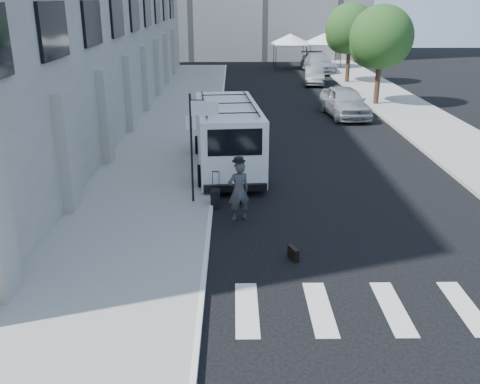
{
  "coord_description": "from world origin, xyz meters",
  "views": [
    {
      "loc": [
        -1.27,
        -13.06,
        6.42
      ],
      "look_at": [
        -1.1,
        0.89,
        1.3
      ],
      "focal_mm": 40.0,
      "sensor_mm": 36.0,
      "label": 1
    }
  ],
  "objects_px": {
    "businessman": "(239,191)",
    "suitcase": "(215,198)",
    "parked_car_b": "(315,76)",
    "parked_car_a": "(345,102)",
    "briefcase": "(293,253)",
    "cargo_van": "(227,136)",
    "parked_car_c": "(318,63)"
  },
  "relations": [
    {
      "from": "briefcase",
      "to": "suitcase",
      "type": "xyz_separation_m",
      "value": [
        -2.13,
        3.67,
        0.14
      ]
    },
    {
      "from": "businessman",
      "to": "parked_car_c",
      "type": "xyz_separation_m",
      "value": [
        7.44,
        33.69,
        -0.09
      ]
    },
    {
      "from": "briefcase",
      "to": "cargo_van",
      "type": "relative_size",
      "value": 0.06
    },
    {
      "from": "briefcase",
      "to": "cargo_van",
      "type": "xyz_separation_m",
      "value": [
        -1.78,
        7.88,
        1.15
      ]
    },
    {
      "from": "businessman",
      "to": "briefcase",
      "type": "height_order",
      "value": "businessman"
    },
    {
      "from": "briefcase",
      "to": "businessman",
      "type": "bearing_deg",
      "value": 95.79
    },
    {
      "from": "cargo_van",
      "to": "parked_car_a",
      "type": "bearing_deg",
      "value": 50.77
    },
    {
      "from": "briefcase",
      "to": "parked_car_a",
      "type": "height_order",
      "value": "parked_car_a"
    },
    {
      "from": "businessman",
      "to": "parked_car_a",
      "type": "height_order",
      "value": "businessman"
    },
    {
      "from": "businessman",
      "to": "parked_car_a",
      "type": "relative_size",
      "value": 0.38
    },
    {
      "from": "businessman",
      "to": "suitcase",
      "type": "height_order",
      "value": "businessman"
    },
    {
      "from": "parked_car_a",
      "to": "businessman",
      "type": "bearing_deg",
      "value": -117.98
    },
    {
      "from": "cargo_van",
      "to": "parked_car_b",
      "type": "relative_size",
      "value": 1.73
    },
    {
      "from": "cargo_van",
      "to": "parked_car_a",
      "type": "height_order",
      "value": "cargo_van"
    },
    {
      "from": "parked_car_a",
      "to": "suitcase",
      "type": "bearing_deg",
      "value": -121.95
    },
    {
      "from": "suitcase",
      "to": "parked_car_b",
      "type": "relative_size",
      "value": 0.29
    },
    {
      "from": "briefcase",
      "to": "parked_car_c",
      "type": "distance_m",
      "value": 36.87
    },
    {
      "from": "parked_car_a",
      "to": "cargo_van",
      "type": "bearing_deg",
      "value": -129.66
    },
    {
      "from": "briefcase",
      "to": "parked_car_a",
      "type": "relative_size",
      "value": 0.09
    },
    {
      "from": "suitcase",
      "to": "parked_car_b",
      "type": "bearing_deg",
      "value": 80.11
    },
    {
      "from": "suitcase",
      "to": "cargo_van",
      "type": "xyz_separation_m",
      "value": [
        0.35,
        4.21,
        1.01
      ]
    },
    {
      "from": "cargo_van",
      "to": "parked_car_c",
      "type": "height_order",
      "value": "cargo_van"
    },
    {
      "from": "parked_car_b",
      "to": "suitcase",
      "type": "bearing_deg",
      "value": -97.73
    },
    {
      "from": "cargo_van",
      "to": "parked_car_c",
      "type": "relative_size",
      "value": 1.22
    },
    {
      "from": "parked_car_a",
      "to": "parked_car_c",
      "type": "bearing_deg",
      "value": 80.49
    },
    {
      "from": "businessman",
      "to": "briefcase",
      "type": "relative_size",
      "value": 4.21
    },
    {
      "from": "briefcase",
      "to": "parked_car_b",
      "type": "relative_size",
      "value": 0.11
    },
    {
      "from": "suitcase",
      "to": "parked_car_c",
      "type": "bearing_deg",
      "value": 81.06
    },
    {
      "from": "parked_car_a",
      "to": "parked_car_c",
      "type": "height_order",
      "value": "parked_car_a"
    },
    {
      "from": "cargo_van",
      "to": "parked_car_b",
      "type": "bearing_deg",
      "value": 67.97
    },
    {
      "from": "parked_car_c",
      "to": "parked_car_a",
      "type": "bearing_deg",
      "value": -98.68
    },
    {
      "from": "parked_car_a",
      "to": "briefcase",
      "type": "bearing_deg",
      "value": -110.7
    }
  ]
}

